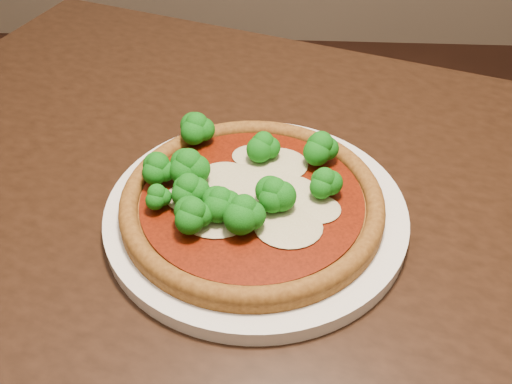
{
  "coord_description": "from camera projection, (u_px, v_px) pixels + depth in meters",
  "views": [
    {
      "loc": [
        0.13,
        -0.42,
        1.2
      ],
      "look_at": [
        0.11,
        0.04,
        0.79
      ],
      "focal_mm": 40.0,
      "sensor_mm": 36.0,
      "label": 1
    }
  ],
  "objects": [
    {
      "name": "plate",
      "position": [
        256.0,
        213.0,
        0.64
      ],
      "size": [
        0.34,
        0.34,
        0.02
      ],
      "primitive_type": "cylinder",
      "color": "white",
      "rests_on": "dining_table"
    },
    {
      "name": "dining_table",
      "position": [
        303.0,
        283.0,
        0.69
      ],
      "size": [
        1.48,
        1.23,
        0.75
      ],
      "rotation": [
        0.0,
        0.0,
        -0.34
      ],
      "color": "black",
      "rests_on": "floor"
    },
    {
      "name": "pizza",
      "position": [
        247.0,
        194.0,
        0.62
      ],
      "size": [
        0.29,
        0.29,
        0.06
      ],
      "rotation": [
        0.0,
        0.0,
        -0.18
      ],
      "color": "brown",
      "rests_on": "plate"
    }
  ]
}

